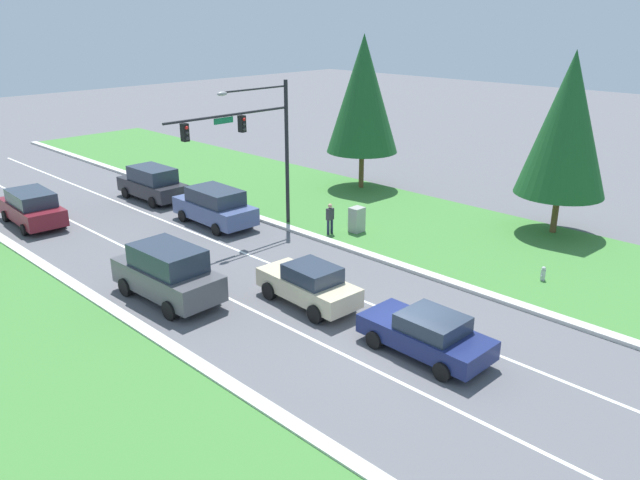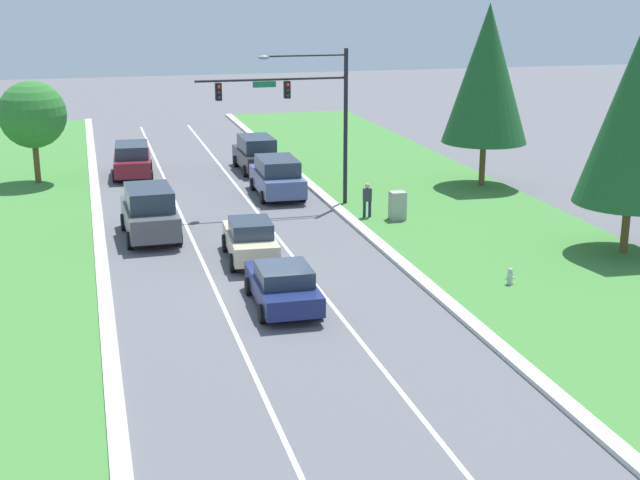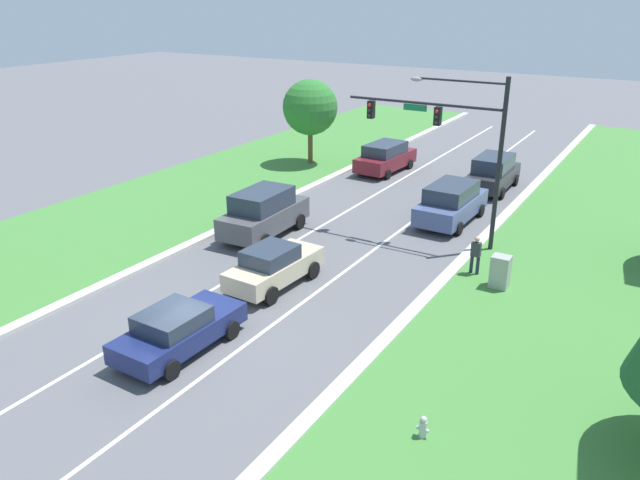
{
  "view_description": "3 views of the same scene",
  "coord_description": "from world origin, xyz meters",
  "px_view_note": "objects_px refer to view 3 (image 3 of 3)",
  "views": [
    {
      "loc": [
        -15.35,
        -11.04,
        10.74
      ],
      "look_at": [
        2.75,
        6.8,
        1.47
      ],
      "focal_mm": 35.0,
      "sensor_mm": 36.0,
      "label": 1
    },
    {
      "loc": [
        -5.87,
        -28.45,
        10.51
      ],
      "look_at": [
        2.56,
        3.42,
        1.02
      ],
      "focal_mm": 50.0,
      "sensor_mm": 36.0,
      "label": 2
    },
    {
      "loc": [
        12.99,
        -13.33,
        10.73
      ],
      "look_at": [
        0.52,
        7.53,
        1.09
      ],
      "focal_mm": 35.0,
      "sensor_mm": 36.0,
      "label": 3
    }
  ],
  "objects_px": {
    "burgundy_suv": "(385,157)",
    "graphite_suv": "(264,213)",
    "charcoal_suv": "(493,173)",
    "utility_cabinet": "(500,273)",
    "navy_sedan": "(178,329)",
    "fire_hydrant": "(423,428)",
    "traffic_signal_mast": "(454,133)",
    "oak_far_left_tree": "(310,107)",
    "champagne_sedan": "(274,266)",
    "pedestrian": "(476,254)",
    "slate_blue_suv": "(451,203)"
  },
  "relations": [
    {
      "from": "charcoal_suv",
      "to": "oak_far_left_tree",
      "type": "relative_size",
      "value": 0.89
    },
    {
      "from": "charcoal_suv",
      "to": "navy_sedan",
      "type": "distance_m",
      "value": 22.92
    },
    {
      "from": "fire_hydrant",
      "to": "oak_far_left_tree",
      "type": "xyz_separation_m",
      "value": [
        -17.14,
        22.24,
        3.45
      ]
    },
    {
      "from": "burgundy_suv",
      "to": "oak_far_left_tree",
      "type": "xyz_separation_m",
      "value": [
        -5.14,
        -0.84,
        2.83
      ]
    },
    {
      "from": "champagne_sedan",
      "to": "pedestrian",
      "type": "bearing_deg",
      "value": 40.97
    },
    {
      "from": "champagne_sedan",
      "to": "graphite_suv",
      "type": "distance_m",
      "value": 5.59
    },
    {
      "from": "graphite_suv",
      "to": "traffic_signal_mast",
      "type": "bearing_deg",
      "value": 23.69
    },
    {
      "from": "champagne_sedan",
      "to": "charcoal_suv",
      "type": "distance_m",
      "value": 17.55
    },
    {
      "from": "champagne_sedan",
      "to": "charcoal_suv",
      "type": "relative_size",
      "value": 0.91
    },
    {
      "from": "slate_blue_suv",
      "to": "utility_cabinet",
      "type": "distance_m",
      "value": 7.67
    },
    {
      "from": "champagne_sedan",
      "to": "oak_far_left_tree",
      "type": "bearing_deg",
      "value": 120.38
    },
    {
      "from": "navy_sedan",
      "to": "fire_hydrant",
      "type": "height_order",
      "value": "navy_sedan"
    },
    {
      "from": "fire_hydrant",
      "to": "slate_blue_suv",
      "type": "bearing_deg",
      "value": 107.55
    },
    {
      "from": "charcoal_suv",
      "to": "navy_sedan",
      "type": "xyz_separation_m",
      "value": [
        -3.45,
        -22.66,
        -0.27
      ]
    },
    {
      "from": "charcoal_suv",
      "to": "oak_far_left_tree",
      "type": "height_order",
      "value": "oak_far_left_tree"
    },
    {
      "from": "navy_sedan",
      "to": "oak_far_left_tree",
      "type": "bearing_deg",
      "value": 112.85
    },
    {
      "from": "champagne_sedan",
      "to": "slate_blue_suv",
      "type": "relative_size",
      "value": 0.88
    },
    {
      "from": "burgundy_suv",
      "to": "champagne_sedan",
      "type": "height_order",
      "value": "burgundy_suv"
    },
    {
      "from": "traffic_signal_mast",
      "to": "utility_cabinet",
      "type": "distance_m",
      "value": 6.72
    },
    {
      "from": "champagne_sedan",
      "to": "traffic_signal_mast",
      "type": "bearing_deg",
      "value": 65.61
    },
    {
      "from": "graphite_suv",
      "to": "fire_hydrant",
      "type": "bearing_deg",
      "value": -40.88
    },
    {
      "from": "traffic_signal_mast",
      "to": "fire_hydrant",
      "type": "height_order",
      "value": "traffic_signal_mast"
    },
    {
      "from": "burgundy_suv",
      "to": "graphite_suv",
      "type": "height_order",
      "value": "graphite_suv"
    },
    {
      "from": "charcoal_suv",
      "to": "pedestrian",
      "type": "xyz_separation_m",
      "value": [
        2.87,
        -12.17,
        -0.09
      ]
    },
    {
      "from": "graphite_suv",
      "to": "slate_blue_suv",
      "type": "distance_m",
      "value": 9.39
    },
    {
      "from": "oak_far_left_tree",
      "to": "graphite_suv",
      "type": "bearing_deg",
      "value": -67.69
    },
    {
      "from": "champagne_sedan",
      "to": "pedestrian",
      "type": "relative_size",
      "value": 2.66
    },
    {
      "from": "navy_sedan",
      "to": "slate_blue_suv",
      "type": "height_order",
      "value": "slate_blue_suv"
    },
    {
      "from": "traffic_signal_mast",
      "to": "slate_blue_suv",
      "type": "bearing_deg",
      "value": 105.64
    },
    {
      "from": "burgundy_suv",
      "to": "slate_blue_suv",
      "type": "relative_size",
      "value": 0.98
    },
    {
      "from": "graphite_suv",
      "to": "utility_cabinet",
      "type": "distance_m",
      "value": 11.23
    },
    {
      "from": "oak_far_left_tree",
      "to": "fire_hydrant",
      "type": "bearing_deg",
      "value": -52.38
    },
    {
      "from": "pedestrian",
      "to": "graphite_suv",
      "type": "bearing_deg",
      "value": 4.82
    },
    {
      "from": "navy_sedan",
      "to": "utility_cabinet",
      "type": "xyz_separation_m",
      "value": [
        7.55,
        9.74,
        -0.07
      ]
    },
    {
      "from": "pedestrian",
      "to": "utility_cabinet",
      "type": "bearing_deg",
      "value": 149.68
    },
    {
      "from": "slate_blue_suv",
      "to": "fire_hydrant",
      "type": "height_order",
      "value": "slate_blue_suv"
    },
    {
      "from": "pedestrian",
      "to": "traffic_signal_mast",
      "type": "bearing_deg",
      "value": -51.16
    },
    {
      "from": "graphite_suv",
      "to": "oak_far_left_tree",
      "type": "bearing_deg",
      "value": 110.59
    },
    {
      "from": "champagne_sedan",
      "to": "fire_hydrant",
      "type": "bearing_deg",
      "value": -30.01
    },
    {
      "from": "utility_cabinet",
      "to": "oak_far_left_tree",
      "type": "height_order",
      "value": "oak_far_left_tree"
    },
    {
      "from": "traffic_signal_mast",
      "to": "graphite_suv",
      "type": "height_order",
      "value": "traffic_signal_mast"
    },
    {
      "from": "pedestrian",
      "to": "oak_far_left_tree",
      "type": "distance_m",
      "value": 19.32
    },
    {
      "from": "navy_sedan",
      "to": "burgundy_suv",
      "type": "bearing_deg",
      "value": 100.26
    },
    {
      "from": "champagne_sedan",
      "to": "slate_blue_suv",
      "type": "xyz_separation_m",
      "value": [
        3.37,
        10.63,
        0.16
      ]
    },
    {
      "from": "champagne_sedan",
      "to": "burgundy_suv",
      "type": "bearing_deg",
      "value": 104.36
    },
    {
      "from": "charcoal_suv",
      "to": "utility_cabinet",
      "type": "xyz_separation_m",
      "value": [
        4.1,
        -12.91,
        -0.34
      ]
    },
    {
      "from": "navy_sedan",
      "to": "slate_blue_suv",
      "type": "xyz_separation_m",
      "value": [
        3.27,
        16.1,
        0.26
      ]
    },
    {
      "from": "charcoal_suv",
      "to": "fire_hydrant",
      "type": "bearing_deg",
      "value": -78.46
    },
    {
      "from": "burgundy_suv",
      "to": "slate_blue_suv",
      "type": "bearing_deg",
      "value": -41.78
    },
    {
      "from": "traffic_signal_mast",
      "to": "navy_sedan",
      "type": "relative_size",
      "value": 1.67
    }
  ]
}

